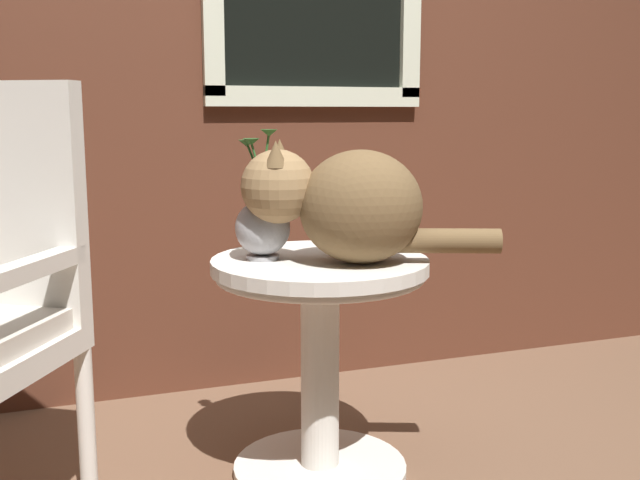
% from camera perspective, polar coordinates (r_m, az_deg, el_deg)
% --- Properties ---
extents(back_wall, '(4.00, 0.07, 2.60)m').
position_cam_1_polar(back_wall, '(2.74, -7.56, 16.03)').
color(back_wall, '#562D1E').
rests_on(back_wall, ground_plane).
extents(wicker_side_table, '(0.58, 0.58, 0.61)m').
position_cam_1_polar(wicker_side_table, '(2.07, 0.00, -6.88)').
color(wicker_side_table, silver).
rests_on(wicker_side_table, ground_plane).
extents(cat, '(0.64, 0.39, 0.32)m').
position_cam_1_polar(cat, '(1.95, 1.94, 2.77)').
color(cat, brown).
rests_on(cat, wicker_side_table).
extents(pewter_vase_with_ivy, '(0.14, 0.14, 0.34)m').
position_cam_1_polar(pewter_vase_with_ivy, '(2.00, -4.33, 1.49)').
color(pewter_vase_with_ivy, '#99999E').
rests_on(pewter_vase_with_ivy, wicker_side_table).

